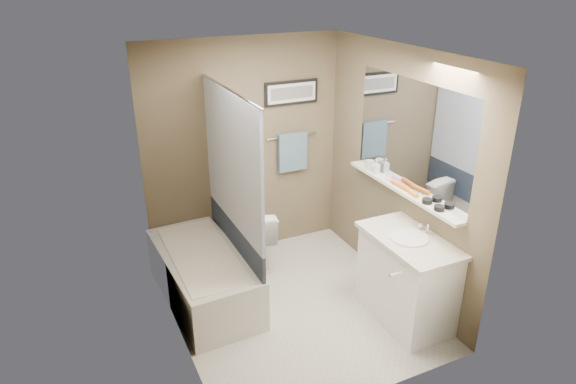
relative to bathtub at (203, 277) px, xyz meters
name	(u,v)px	position (x,y,z in m)	size (l,w,h in m)	color
ground	(295,306)	(0.75, -0.49, -0.25)	(2.50, 2.50, 0.00)	beige
ceiling	(296,56)	(0.75, -0.49, 2.13)	(2.20, 2.50, 0.04)	white
wall_back	(245,151)	(0.75, 0.74, 0.95)	(2.20, 0.04, 2.40)	brown
wall_front	(375,259)	(0.75, -1.72, 0.95)	(2.20, 0.04, 2.40)	brown
wall_left	(173,217)	(-0.33, -0.49, 0.95)	(0.04, 2.50, 2.40)	brown
wall_right	(396,174)	(1.83, -0.49, 0.95)	(0.04, 2.50, 2.40)	brown
tile_surround	(160,214)	(-0.34, 0.01, 0.75)	(0.02, 1.55, 2.00)	#BCAA8E
curtain_rod	(229,90)	(0.35, 0.01, 1.80)	(0.02, 0.02, 1.55)	silver
curtain_upper	(232,160)	(0.35, 0.01, 1.15)	(0.03, 1.45, 1.28)	white
curtain_lower	(236,239)	(0.35, 0.01, 0.33)	(0.03, 1.45, 0.36)	#27354A
mirror	(411,136)	(1.84, -0.64, 1.37)	(0.02, 1.60, 1.00)	silver
shelf	(401,190)	(1.79, -0.64, 0.85)	(0.12, 1.60, 0.03)	silver
towel_bar	(292,136)	(1.30, 0.72, 1.05)	(0.02, 0.02, 0.60)	silver
towel	(293,152)	(1.30, 0.70, 0.87)	(0.34, 0.05, 0.44)	#7EA1B8
art_frame	(291,93)	(1.30, 0.74, 1.53)	(0.62, 0.03, 0.26)	black
art_mat	(292,93)	(1.30, 0.72, 1.53)	(0.56, 0.00, 0.20)	white
art_image	(292,93)	(1.30, 0.72, 1.53)	(0.50, 0.00, 0.13)	#595959
door	(437,267)	(1.30, -1.74, 0.75)	(0.80, 0.02, 2.00)	silver
door_handle	(395,274)	(0.97, -1.68, 0.75)	(0.02, 0.02, 0.10)	silver
bathtub	(203,277)	(0.00, 0.00, 0.00)	(0.70, 1.50, 0.50)	silver
tub_rim	(202,255)	(0.00, 0.00, 0.25)	(0.56, 1.36, 0.02)	white
toilet	(255,235)	(0.71, 0.41, 0.09)	(0.38, 0.66, 0.68)	white
vanity	(406,280)	(1.60, -1.07, 0.15)	(0.50, 0.90, 0.80)	white
countertop	(410,240)	(1.59, -1.07, 0.57)	(0.54, 0.96, 0.04)	beige
sink_basin	(409,238)	(1.58, -1.07, 0.60)	(0.34, 0.34, 0.01)	white
faucet_spout	(428,229)	(1.78, -1.07, 0.64)	(0.02, 0.02, 0.10)	silver
faucet_knob	(421,226)	(1.78, -0.97, 0.62)	(0.05, 0.05, 0.05)	silver
candle_bowl_near	(439,208)	(1.79, -1.17, 0.89)	(0.09, 0.09, 0.04)	black
candle_bowl_far	(427,201)	(1.79, -1.01, 0.89)	(0.09, 0.09, 0.04)	black
hair_brush_front	(411,191)	(1.79, -0.78, 0.89)	(0.04, 0.04, 0.22)	orange
hair_brush_back	(400,185)	(1.79, -0.62, 0.89)	(0.04, 0.04, 0.22)	orange
pink_comb	(389,181)	(1.79, -0.45, 0.87)	(0.03, 0.16, 0.01)	pink
glass_jar	(370,165)	(1.79, -0.12, 0.92)	(0.08, 0.08, 0.10)	silver
soap_bottle	(376,166)	(1.79, -0.22, 0.94)	(0.06, 0.06, 0.14)	#999999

